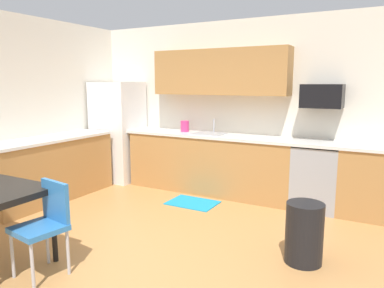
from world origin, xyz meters
TOP-DOWN VIEW (x-y plane):
  - ground_plane at (0.00, 0.00)m, footprint 12.00×12.00m
  - wall_back at (0.00, 2.65)m, footprint 5.80×0.10m
  - cabinet_run_back at (-0.40, 2.30)m, footprint 2.70×0.60m
  - cabinet_run_back_right at (1.98, 2.30)m, footprint 0.85×0.60m
  - cabinet_run_left at (-2.30, 0.80)m, footprint 0.60×2.00m
  - countertop_back at (0.00, 2.30)m, footprint 4.80×0.64m
  - countertop_left at (-2.30, 0.80)m, footprint 0.64×2.00m
  - upper_cabinets_back at (-0.30, 2.43)m, footprint 2.20×0.34m
  - refrigerator at (-2.18, 2.22)m, footprint 0.76×0.70m
  - oven_range at (1.25, 2.30)m, footprint 0.60×0.60m
  - microwave at (1.25, 2.40)m, footprint 0.54×0.36m
  - sink_basin at (-0.41, 2.30)m, footprint 0.48×0.40m
  - sink_faucet at (-0.41, 2.48)m, footprint 0.02×0.02m
  - chair_near_table at (-0.56, -0.73)m, footprint 0.46×0.46m
  - trash_bin at (1.45, 0.61)m, footprint 0.36×0.36m
  - floor_mat at (-0.35, 1.65)m, footprint 0.70×0.50m
  - kettle at (-0.88, 2.35)m, footprint 0.14×0.14m

SIDE VIEW (x-z plane):
  - ground_plane at x=0.00m, z-range 0.00..0.00m
  - floor_mat at x=-0.35m, z-range 0.00..0.01m
  - trash_bin at x=1.45m, z-range 0.00..0.60m
  - cabinet_run_back at x=-0.40m, z-range 0.00..0.90m
  - cabinet_run_back_right at x=1.98m, z-range 0.00..0.90m
  - cabinet_run_left at x=-2.30m, z-range 0.00..0.90m
  - oven_range at x=1.25m, z-range 0.00..0.91m
  - chair_near_table at x=-0.56m, z-range 0.08..0.93m
  - refrigerator at x=-2.18m, z-range 0.00..1.75m
  - sink_basin at x=-0.41m, z-range 0.81..0.95m
  - countertop_back at x=0.00m, z-range 0.90..0.94m
  - countertop_left at x=-2.30m, z-range 0.90..0.94m
  - kettle at x=-0.88m, z-range 0.92..1.12m
  - sink_faucet at x=-0.41m, z-range 0.92..1.16m
  - wall_back at x=0.00m, z-range 0.00..2.70m
  - microwave at x=1.25m, z-range 1.40..1.72m
  - upper_cabinets_back at x=-0.30m, z-range 1.55..2.25m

